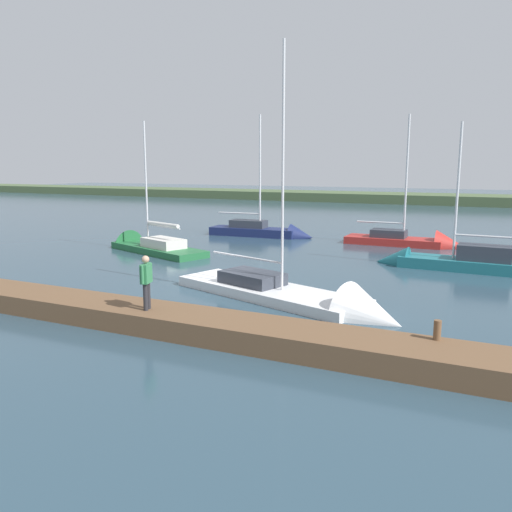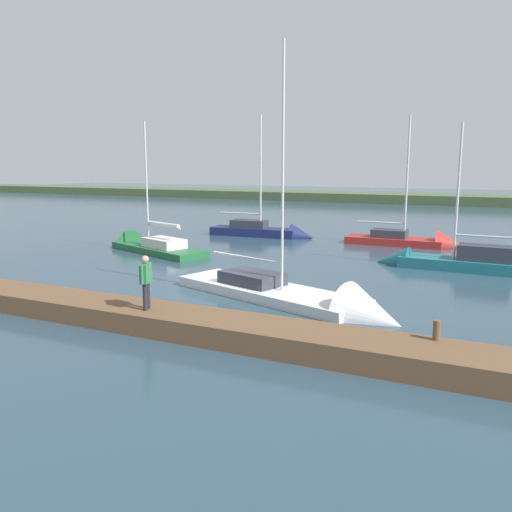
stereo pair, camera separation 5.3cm
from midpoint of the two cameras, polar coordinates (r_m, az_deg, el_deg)
name	(u,v)px [view 1 (the left image)]	position (r m, az deg, el deg)	size (l,w,h in m)	color
ground_plane	(218,286)	(21.33, -4.35, -3.32)	(200.00, 200.00, 0.00)	#2D4756
far_shoreline	(413,203)	(72.17, 17.06, 5.66)	(180.00, 8.00, 2.40)	#4C603D
dock_pier	(128,314)	(16.68, -14.15, -6.28)	(26.07, 1.82, 0.63)	brown
mooring_post_near	(437,330)	(13.60, 19.38, -7.77)	(0.19, 0.19, 0.50)	brown
sailboat_mid_channel	(305,303)	(18.44, 5.40, -5.25)	(9.73, 5.02, 10.28)	white
sailboat_outer_mooring	(415,243)	(33.22, 17.23, 1.36)	(7.26, 2.01, 8.85)	#B22823
sailboat_behind_pier	(443,264)	(26.48, 20.04, -0.88)	(7.02, 2.05, 7.72)	#1E6B75
sailboat_far_right	(266,234)	(36.08, 1.07, 2.50)	(7.52, 2.15, 9.12)	navy
sailboat_near_dock	(144,248)	(31.09, -12.43, 0.88)	(8.45, 4.69, 8.38)	#236638
person_on_dock	(146,279)	(15.65, -12.19, -2.49)	(0.32, 0.62, 1.65)	#28282D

